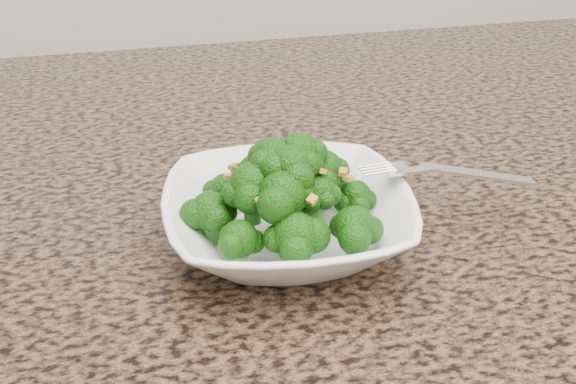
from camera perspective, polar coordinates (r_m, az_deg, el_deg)
name	(u,v)px	position (r m, az deg, el deg)	size (l,w,h in m)	color
granite_counter	(343,219)	(0.66, 4.36, -2.14)	(1.64, 1.04, 0.03)	brown
bowl	(288,220)	(0.58, 0.00, -2.21)	(0.20, 0.20, 0.05)	white
broccoli_pile	(288,157)	(0.56, 0.00, 2.79)	(0.18, 0.18, 0.06)	#155009
garlic_topping	(288,115)	(0.54, 0.00, 6.11)	(0.11, 0.11, 0.01)	#CB8431
fork	(422,170)	(0.60, 10.52, 1.75)	(0.17, 0.03, 0.01)	silver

